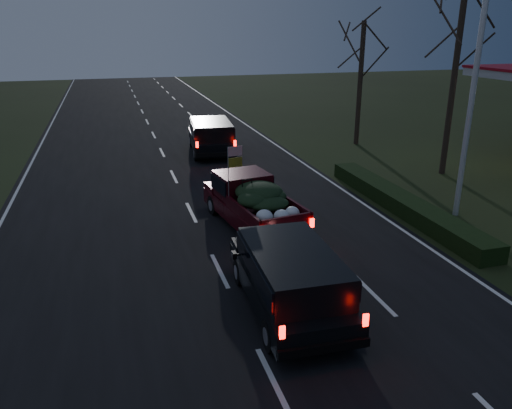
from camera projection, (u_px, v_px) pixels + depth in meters
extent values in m
plane|color=black|center=(220.00, 271.00, 14.41)|extent=(120.00, 120.00, 0.00)
cube|color=black|center=(220.00, 271.00, 14.41)|extent=(14.00, 120.00, 0.02)
cube|color=black|center=(402.00, 203.00, 19.09)|extent=(1.00, 10.00, 0.60)
cylinder|color=silver|center=(473.00, 93.00, 17.22)|extent=(0.20, 0.20, 9.00)
cylinder|color=black|center=(453.00, 83.00, 22.62)|extent=(0.28, 0.28, 8.50)
cylinder|color=black|center=(360.00, 85.00, 28.94)|extent=(0.28, 0.28, 7.00)
cube|color=#38070E|center=(252.00, 210.00, 17.52)|extent=(2.59, 5.03, 0.53)
cube|color=#38070E|center=(242.00, 184.00, 18.02)|extent=(1.98, 1.78, 0.86)
cube|color=black|center=(242.00, 182.00, 17.99)|extent=(2.06, 1.70, 0.53)
cube|color=#38070E|center=(267.00, 214.00, 16.36)|extent=(2.15, 2.92, 0.06)
ellipsoid|color=black|center=(263.00, 197.00, 16.64)|extent=(1.77, 1.93, 0.58)
cylinder|color=gray|center=(228.00, 175.00, 16.72)|extent=(0.03, 0.03, 1.92)
cube|color=red|center=(235.00, 151.00, 16.55)|extent=(0.50, 0.09, 0.33)
cube|color=gold|center=(235.00, 162.00, 16.68)|extent=(0.50, 0.09, 0.33)
cube|color=black|center=(211.00, 141.00, 27.74)|extent=(2.62, 5.32, 0.64)
cube|color=black|center=(211.00, 129.00, 27.25)|extent=(2.36, 3.92, 0.86)
cube|color=black|center=(211.00, 127.00, 27.22)|extent=(2.46, 3.83, 0.51)
cube|color=black|center=(288.00, 286.00, 12.30)|extent=(2.16, 4.84, 0.60)
cube|color=black|center=(292.00, 266.00, 11.85)|extent=(2.00, 3.54, 0.79)
cube|color=black|center=(292.00, 263.00, 11.82)|extent=(2.09, 3.45, 0.48)
cube|color=black|center=(234.00, 255.00, 12.71)|extent=(0.11, 0.22, 0.16)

